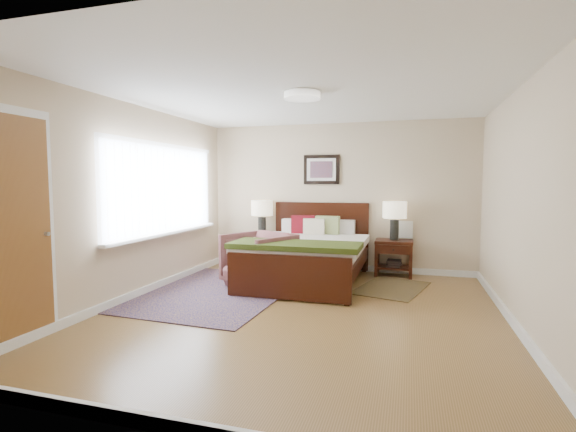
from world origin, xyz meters
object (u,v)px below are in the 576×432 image
object	(u,v)px
nightstand_left	(262,243)
lamp_left	(262,211)
nightstand_right	(394,254)
lamp_right	(395,213)
rug_persian	(216,292)
armchair	(259,259)
bed	(307,248)

from	to	relation	value
nightstand_left	lamp_left	bearing A→B (deg)	90.00
nightstand_right	lamp_right	distance (m)	0.66
lamp_right	rug_persian	size ratio (longest dim) A/B	0.23
lamp_left	armchair	size ratio (longest dim) A/B	0.71
bed	lamp_right	distance (m)	1.56
nightstand_left	rug_persian	bearing A→B (deg)	-91.64
nightstand_right	rug_persian	world-z (taller)	nightstand_right
lamp_right	armchair	xyz separation A→B (m)	(-1.85, -1.24, -0.63)
nightstand_right	lamp_left	bearing A→B (deg)	179.64
nightstand_right	rug_persian	xyz separation A→B (m)	(-2.30, -1.71, -0.36)
nightstand_left	lamp_left	world-z (taller)	lamp_left
armchair	rug_persian	xyz separation A→B (m)	(-0.44, -0.48, -0.38)
nightstand_right	armchair	world-z (taller)	armchair
bed	nightstand_left	bearing A→B (deg)	142.00
bed	lamp_left	bearing A→B (deg)	141.29
nightstand_right	lamp_left	size ratio (longest dim) A/B	0.96
nightstand_right	armchair	xyz separation A→B (m)	(-1.85, -1.23, 0.03)
lamp_left	armchair	distance (m)	1.44
bed	nightstand_right	world-z (taller)	bed
nightstand_right	rug_persian	bearing A→B (deg)	-143.37
bed	rug_persian	world-z (taller)	bed
bed	lamp_left	size ratio (longest dim) A/B	3.46
bed	nightstand_left	world-z (taller)	bed
bed	armchair	xyz separation A→B (m)	(-0.62, -0.43, -0.14)
nightstand_left	armchair	size ratio (longest dim) A/B	0.67
bed	armchair	world-z (taller)	bed
rug_persian	armchair	bearing A→B (deg)	50.01
armchair	rug_persian	bearing A→B (deg)	-105.71
bed	armchair	bearing A→B (deg)	-145.10
lamp_right	armchair	bearing A→B (deg)	-146.19
bed	nightstand_left	size ratio (longest dim) A/B	3.70
rug_persian	nightstand_right	bearing A→B (deg)	39.37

